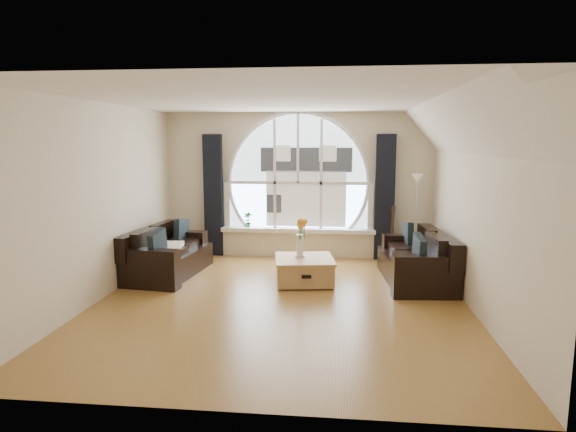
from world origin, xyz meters
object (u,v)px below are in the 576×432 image
(sofa_right, at_px, (416,257))
(floor_lamp, at_px, (416,219))
(vase_flowers, at_px, (300,232))
(sofa_left, at_px, (168,251))
(potted_plant, at_px, (248,219))
(coffee_chest, at_px, (304,269))
(guitar, at_px, (392,235))

(sofa_right, relative_size, floor_lamp, 1.10)
(sofa_right, relative_size, vase_flowers, 2.52)
(sofa_left, xyz_separation_m, potted_plant, (1.05, 1.48, 0.30))
(coffee_chest, relative_size, vase_flowers, 1.26)
(coffee_chest, xyz_separation_m, guitar, (1.46, 1.33, 0.31))
(coffee_chest, distance_m, vase_flowers, 0.57)
(sofa_left, height_order, potted_plant, potted_plant)
(coffee_chest, height_order, guitar, guitar)
(sofa_left, bearing_deg, sofa_right, 6.41)
(vase_flowers, xyz_separation_m, potted_plant, (-1.12, 1.62, -0.08))
(sofa_right, xyz_separation_m, floor_lamp, (0.18, 1.25, 0.40))
(coffee_chest, relative_size, floor_lamp, 0.55)
(floor_lamp, bearing_deg, coffee_chest, -142.59)
(sofa_left, xyz_separation_m, sofa_right, (3.96, -0.01, 0.00))
(sofa_right, bearing_deg, guitar, 97.48)
(guitar, bearing_deg, coffee_chest, -113.94)
(sofa_right, distance_m, floor_lamp, 1.33)
(coffee_chest, bearing_deg, potted_plant, 116.76)
(sofa_right, xyz_separation_m, guitar, (-0.25, 1.14, 0.13))
(sofa_right, xyz_separation_m, coffee_chest, (-1.71, -0.19, -0.18))
(guitar, relative_size, potted_plant, 3.59)
(sofa_left, bearing_deg, potted_plant, 61.31)
(sofa_left, bearing_deg, vase_flowers, 2.95)
(sofa_left, bearing_deg, floor_lamp, 23.28)
(vase_flowers, relative_size, guitar, 0.66)
(guitar, bearing_deg, vase_flowers, -116.91)
(vase_flowers, bearing_deg, sofa_right, 3.98)
(coffee_chest, bearing_deg, guitar, 33.97)
(sofa_left, distance_m, guitar, 3.88)
(coffee_chest, bearing_deg, sofa_right, -1.90)
(coffee_chest, bearing_deg, floor_lamp, 29.02)
(vase_flowers, height_order, floor_lamp, floor_lamp)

